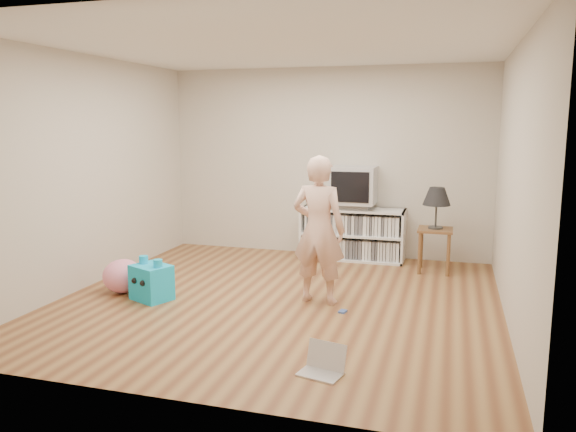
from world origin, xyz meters
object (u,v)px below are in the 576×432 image
Objects in this scene: crt_tv at (353,185)px; table_lamp at (437,197)px; media_unit at (353,234)px; person at (319,230)px; laptop at (323,365)px; dvd_deck at (353,206)px; side_table at (435,239)px; plush_blue at (151,282)px; plush_pink at (123,276)px.

crt_tv is 1.16m from table_lamp.
person reaches higher than media_unit.
person is at bearing 117.79° from laptop.
dvd_deck reaches higher than side_table.
crt_tv is at bearing -84.57° from person.
table_lamp is at bearing 180.00° from side_table.
plush_blue is at bearing -126.02° from crt_tv.
dvd_deck is 0.82× the size of side_table.
side_table is 3.75m from plush_pink.
media_unit is 0.91× the size of person.
person is at bearing 37.87° from plush_blue.
plush_blue is at bearing -125.98° from dvd_deck.
media_unit is at bearing 90.00° from dvd_deck.
person reaches higher than plush_blue.
laptop is 0.83× the size of plush_pink.
person is (-0.02, -1.94, -0.25)m from crt_tv.
table_lamp is 1.94m from person.
media_unit is at bearing 109.59° from laptop.
media_unit is at bearing 160.68° from table_lamp.
laptop is (-0.69, -3.20, -0.88)m from table_lamp.
person is at bearing -90.45° from crt_tv.
table_lamp is at bearing -18.59° from dvd_deck.
dvd_deck is 3.15m from plush_pink.
plush_pink is (-3.25, -1.86, -0.23)m from side_table.
media_unit reaches higher than laptop.
side_table is 1.07× the size of table_lamp.
person is at bearing 7.56° from plush_pink.
crt_tv reaches higher than table_lamp.
table_lamp is 3.54m from plush_blue.
crt_tv reaches higher than plush_blue.
media_unit is 1.31m from table_lamp.
dvd_deck is 0.29m from crt_tv.
person is 1.85m from plush_blue.
media_unit reaches higher than plush_blue.
table_lamp is 1.06× the size of plush_blue.
table_lamp is (1.10, -0.37, -0.08)m from crt_tv.
dvd_deck is 0.75× the size of crt_tv.
crt_tv is (0.00, -0.02, 0.67)m from media_unit.
dvd_deck is (0.00, -0.02, 0.39)m from media_unit.
media_unit is 0.39m from dvd_deck.
side_table is (1.10, -0.37, -0.60)m from crt_tv.
person is (-0.02, -1.96, 0.42)m from media_unit.
media_unit is 3.11× the size of dvd_deck.
side_table is at bearing -18.43° from crt_tv.
plush_pink reaches higher than laptop.
plush_blue is at bearing -144.66° from table_lamp.
person is at bearing -90.45° from media_unit.
dvd_deck reaches higher than plush_pink.
dvd_deck is 0.93× the size of plush_blue.
media_unit is at bearing 160.68° from side_table.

